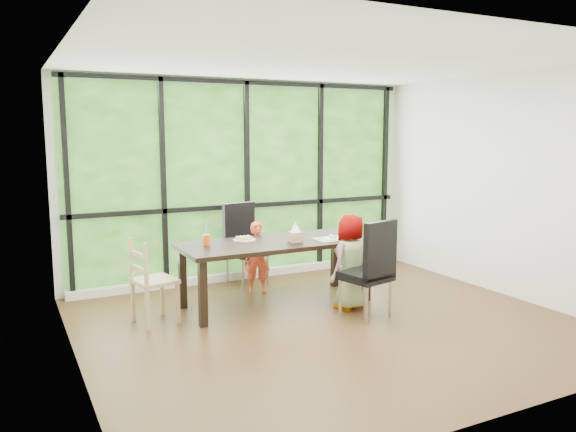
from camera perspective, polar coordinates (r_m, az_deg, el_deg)
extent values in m
plane|color=black|center=(6.10, 4.21, -10.70)|extent=(5.00, 5.00, 0.00)
plane|color=silver|center=(7.80, -4.30, 3.63)|extent=(5.00, 0.00, 5.00)
cube|color=#1D4614|center=(7.78, -4.24, 3.62)|extent=(4.80, 0.02, 2.65)
cube|color=silver|center=(7.92, -3.91, -5.83)|extent=(4.80, 0.12, 0.10)
cube|color=black|center=(6.64, -1.17, -5.72)|extent=(2.29, 1.07, 0.75)
cube|color=black|center=(7.40, -4.14, -2.96)|extent=(0.53, 0.53, 1.08)
cube|color=black|center=(6.19, 7.82, -5.26)|extent=(0.55, 0.55, 1.08)
cube|color=tan|center=(6.16, -13.26, -6.35)|extent=(0.48, 0.49, 0.90)
imported|color=#E0482A|center=(7.11, -3.12, -4.16)|extent=(0.38, 0.32, 0.90)
imported|color=slate|center=(6.48, 6.11, -4.61)|extent=(0.61, 0.49, 1.08)
cube|color=tan|center=(6.71, 4.52, -2.30)|extent=(0.44, 0.32, 0.01)
cylinder|color=white|center=(6.61, -4.41, -2.41)|extent=(0.26, 0.26, 0.02)
cylinder|color=white|center=(6.70, 4.50, -2.27)|extent=(0.22, 0.22, 0.01)
cylinder|color=#E35B0C|center=(6.38, -8.19, -2.40)|extent=(0.07, 0.07, 0.12)
cylinder|color=green|center=(6.75, 6.83, -1.82)|extent=(0.07, 0.07, 0.11)
cylinder|color=white|center=(7.11, 6.34, -1.40)|extent=(0.08, 0.08, 0.08)
cube|color=tan|center=(6.51, 0.75, -2.11)|extent=(0.14, 0.14, 0.12)
cylinder|color=white|center=(6.36, -8.20, -1.52)|extent=(0.01, 0.04, 0.20)
cylinder|color=pink|center=(6.74, 6.85, -1.04)|extent=(0.01, 0.04, 0.20)
cone|color=white|center=(6.49, 0.75, -1.13)|extent=(0.12, 0.12, 0.11)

